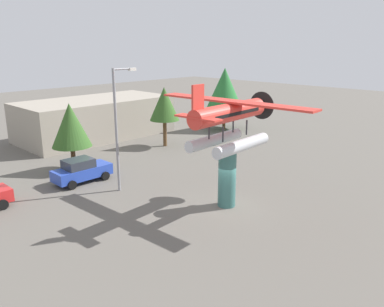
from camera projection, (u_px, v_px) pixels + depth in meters
ground_plane at (226, 205)px, 24.30m from camera, size 140.00×140.00×0.00m
display_pedestal at (227, 177)px, 23.80m from camera, size 1.10×1.10×3.71m
floatplane_monument at (230, 120)px, 22.93m from camera, size 6.96×10.44×4.00m
car_mid_blue at (81, 170)px, 28.22m from camera, size 4.20×2.02×1.76m
streetlight_primary at (118, 122)px, 25.64m from camera, size 1.84×0.28×8.28m
storefront_building at (96, 118)px, 41.74m from camera, size 15.81×7.71×4.08m
tree_east at (71, 125)px, 30.16m from camera, size 3.08×3.08×5.36m
tree_center_back at (164, 104)px, 37.29m from camera, size 2.86×2.86×5.78m
tree_far_east at (225, 92)px, 44.69m from camera, size 4.87×4.87×7.13m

